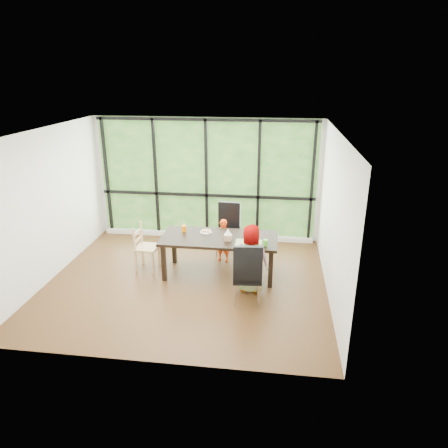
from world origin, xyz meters
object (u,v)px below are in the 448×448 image
(chair_interior_leather, at_px, (247,272))
(orange_cup, at_px, (184,229))
(child_toddler, at_px, (224,241))
(green_cup, at_px, (265,243))
(dining_table, at_px, (219,256))
(chair_end_beech, at_px, (147,248))
(plate_far, at_px, (206,232))
(chair_window_leather, at_px, (227,230))
(tissue_box, at_px, (228,237))
(child_older, at_px, (251,259))
(plate_near, at_px, (252,243))

(chair_interior_leather, height_order, orange_cup, chair_interior_leather)
(child_toddler, height_order, green_cup, child_toddler)
(dining_table, distance_m, chair_end_beech, 1.40)
(dining_table, height_order, plate_far, plate_far)
(dining_table, bearing_deg, plate_far, 144.63)
(chair_window_leather, bearing_deg, tissue_box, -78.50)
(chair_window_leather, height_order, chair_end_beech, chair_window_leather)
(child_toddler, bearing_deg, green_cup, -34.87)
(chair_window_leather, xyz_separation_m, plate_far, (-0.32, -0.72, 0.22))
(dining_table, xyz_separation_m, plate_far, (-0.28, 0.20, 0.38))
(chair_end_beech, height_order, tissue_box, chair_end_beech)
(chair_window_leather, relative_size, child_older, 0.89)
(plate_near, distance_m, tissue_box, 0.44)
(child_toddler, relative_size, child_older, 0.73)
(chair_window_leather, distance_m, plate_far, 0.81)
(child_toddler, bearing_deg, chair_end_beech, -147.79)
(chair_end_beech, height_order, orange_cup, chair_end_beech)
(plate_near, xyz_separation_m, tissue_box, (-0.43, 0.07, 0.05))
(chair_end_beech, height_order, green_cup, chair_end_beech)
(dining_table, bearing_deg, plate_near, -17.89)
(plate_near, bearing_deg, green_cup, -21.35)
(plate_far, height_order, plate_near, plate_near)
(plate_near, bearing_deg, orange_cup, 163.82)
(child_older, height_order, orange_cup, child_older)
(chair_end_beech, relative_size, green_cup, 7.61)
(chair_interior_leather, xyz_separation_m, child_older, (0.04, 0.38, 0.07))
(chair_window_leather, distance_m, green_cup, 1.48)
(dining_table, distance_m, chair_interior_leather, 1.11)
(orange_cup, bearing_deg, tissue_box, -19.41)
(plate_far, xyz_separation_m, plate_near, (0.89, -0.40, 0.00))
(green_cup, bearing_deg, child_toddler, 134.35)
(child_older, distance_m, plate_far, 1.18)
(plate_far, distance_m, green_cup, 1.24)
(chair_end_beech, bearing_deg, child_older, -103.02)
(chair_end_beech, xyz_separation_m, orange_cup, (0.70, 0.15, 0.36))
(chair_interior_leather, xyz_separation_m, orange_cup, (-1.29, 1.11, 0.27))
(chair_end_beech, height_order, child_older, child_older)
(green_cup, relative_size, tissue_box, 0.91)
(chair_window_leather, xyz_separation_m, tissue_box, (0.14, -1.04, 0.27))
(dining_table, distance_m, tissue_box, 0.48)
(tissue_box, bearing_deg, orange_cup, 160.59)
(plate_near, bearing_deg, plate_far, 155.97)
(dining_table, bearing_deg, green_cup, -18.89)
(chair_window_leather, relative_size, orange_cup, 8.60)
(chair_window_leather, height_order, chair_interior_leather, same)
(child_older, bearing_deg, tissue_box, -39.47)
(orange_cup, bearing_deg, plate_near, -16.18)
(chair_end_beech, height_order, child_toddler, chair_end_beech)
(dining_table, bearing_deg, chair_end_beech, 178.78)
(chair_interior_leather, xyz_separation_m, plate_near, (0.02, 0.73, 0.22))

